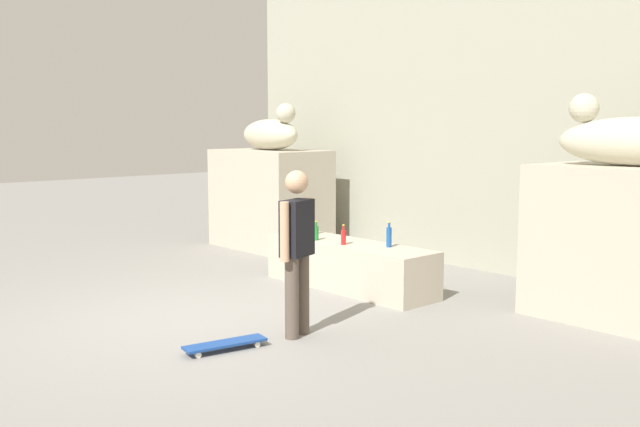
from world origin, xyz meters
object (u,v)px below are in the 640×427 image
at_px(skater, 297,246).
at_px(bottle_red, 344,237).
at_px(bottle_green, 316,232).
at_px(statue_reclining_left, 271,133).
at_px(skateboard, 225,344).
at_px(statue_reclining_right, 633,139).
at_px(bottle_blue, 389,237).
at_px(bottle_clear, 313,225).

relative_size(skater, bottle_red, 6.50).
xyz_separation_m(bottle_red, bottle_green, (-0.49, -0.03, -0.00)).
bearing_deg(bottle_green, statue_reclining_left, 153.21).
xyz_separation_m(statue_reclining_left, skateboard, (4.13, -3.81, -1.89)).
relative_size(statue_reclining_right, bottle_blue, 5.29).
bearing_deg(bottle_green, skater, -46.52).
bearing_deg(bottle_red, skateboard, -68.47).
height_order(bottle_clear, bottle_blue, bottle_clear).
distance_m(statue_reclining_left, bottle_blue, 3.99).
distance_m(statue_reclining_right, bottle_green, 3.97).
relative_size(skateboard, bottle_blue, 2.58).
height_order(statue_reclining_left, statue_reclining_right, same).
bearing_deg(skateboard, bottle_clear, 44.46).
bearing_deg(bottle_blue, statue_reclining_right, 22.06).
bearing_deg(skateboard, bottle_red, 31.90).
height_order(skater, bottle_blue, skater).
height_order(statue_reclining_right, bottle_blue, statue_reclining_right).
height_order(bottle_green, bottle_clear, bottle_clear).
bearing_deg(skater, bottle_green, 25.72).
distance_m(statue_reclining_left, bottle_clear, 2.79).
relative_size(bottle_green, bottle_clear, 0.79).
bearing_deg(skater, bottle_red, 14.95).
bearing_deg(statue_reclining_left, bottle_blue, -6.37).
distance_m(skater, skateboard, 1.18).
bearing_deg(bottle_clear, statue_reclining_right, 15.19).
xyz_separation_m(statue_reclining_right, bottle_clear, (-3.90, -1.06, -1.22)).
height_order(statue_reclining_left, skateboard, statue_reclining_left).
distance_m(statue_reclining_left, bottle_red, 3.63).
height_order(statue_reclining_right, bottle_green, statue_reclining_right).
bearing_deg(bottle_green, bottle_blue, 17.69).
bearing_deg(bottle_green, skateboard, -59.14).
xyz_separation_m(bottle_green, bottle_clear, (-0.38, 0.28, 0.03)).
bearing_deg(bottle_red, statue_reclining_right, 23.44).
distance_m(skater, bottle_red, 2.02).
height_order(statue_reclining_left, bottle_blue, statue_reclining_left).
distance_m(skateboard, bottle_clear, 3.38).
xyz_separation_m(skater, skateboard, (-0.10, -0.81, -0.86)).
bearing_deg(skateboard, skater, 3.37).
xyz_separation_m(statue_reclining_left, bottle_green, (2.65, -1.34, -1.26)).
bearing_deg(skateboard, bottle_green, 41.23).
height_order(statue_reclining_left, bottle_clear, statue_reclining_left).
bearing_deg(bottle_red, skater, -57.28).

